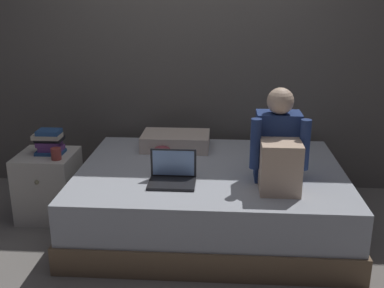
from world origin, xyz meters
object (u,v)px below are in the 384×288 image
person_sitting (279,149)px  laptop (173,175)px  book_stack (49,142)px  mug (56,154)px  pillow (176,141)px  nightstand (49,185)px  clothes_pile (166,146)px  bed (210,198)px

person_sitting → laptop: size_ratio=2.05×
person_sitting → book_stack: (-1.73, 0.39, -0.11)m
book_stack → mug: size_ratio=2.52×
pillow → mug: size_ratio=6.22×
person_sitting → nightstand: bearing=168.1°
laptop → book_stack: bearing=157.7°
person_sitting → laptop: bearing=-177.8°
pillow → book_stack: (-0.96, -0.33, 0.08)m
laptop → clothes_pile: size_ratio=1.27×
bed → book_stack: book_stack is taller
nightstand → mug: 0.36m
clothes_pile → nightstand: bearing=-164.3°
bed → laptop: 0.49m
bed → nightstand: size_ratio=3.77×
laptop → mug: (-0.91, 0.28, 0.04)m
nightstand → pillow: bearing=19.5°
clothes_pile → laptop: bearing=-79.0°
pillow → clothes_pile: size_ratio=2.22×
nightstand → book_stack: bearing=28.6°
bed → person_sitting: person_sitting is taller
nightstand → pillow: size_ratio=0.95×
bed → clothes_pile: (-0.38, 0.36, 0.29)m
person_sitting → pillow: (-0.77, 0.72, -0.19)m
nightstand → person_sitting: (1.76, -0.37, 0.47)m
nightstand → clothes_pile: size_ratio=2.10×
bed → clothes_pile: clothes_pile is taller
person_sitting → pillow: person_sitting is taller
bed → book_stack: 1.33m
nightstand → bed: bearing=-4.3°
pillow → nightstand: bearing=-160.5°
bed → pillow: pillow is taller
person_sitting → book_stack: 1.77m
nightstand → person_sitting: person_sitting is taller
bed → nightstand: 1.30m
bed → book_stack: (-1.27, 0.12, 0.39)m
clothes_pile → bed: bearing=-43.0°
laptop → pillow: 0.75m
book_stack → laptop: bearing=-22.3°
book_stack → clothes_pile: bearing=15.2°
nightstand → person_sitting: size_ratio=0.81×
bed → mug: size_ratio=22.22×
book_stack → bed: bearing=-5.3°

